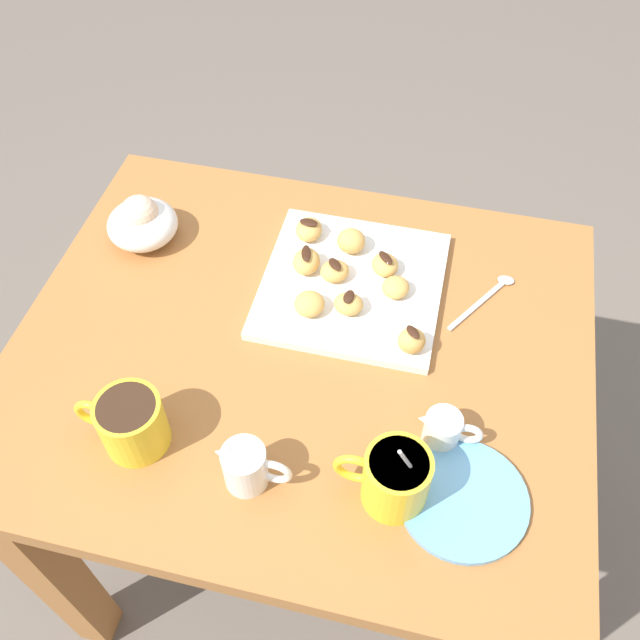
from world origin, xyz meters
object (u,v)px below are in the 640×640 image
object	(u,v)px
ice_cream_bowl	(142,222)
beignet_6	(396,287)
beignet_5	(385,265)
cream_pitcher_white	(246,466)
beignet_8	(351,241)
beignet_4	(348,304)
beignet_3	(412,341)
saucer_sky_left	(463,499)
beignet_2	(308,304)
coffee_mug_yellow_right	(130,422)
pastry_plate_square	(352,285)
beignet_0	(309,229)
dining_table	(303,397)
beignet_7	(306,261)
coffee_mug_yellow_left	(394,477)
beignet_1	(335,271)
chocolate_sauce_pitcher	(443,429)

from	to	relation	value
ice_cream_bowl	beignet_6	world-z (taller)	ice_cream_bowl
beignet_5	beignet_6	bearing A→B (deg)	119.87
beignet_6	cream_pitcher_white	bearing A→B (deg)	68.76
beignet_8	beignet_5	bearing A→B (deg)	149.90
beignet_4	beignet_6	world-z (taller)	beignet_4
cream_pitcher_white	beignet_3	world-z (taller)	cream_pitcher_white
saucer_sky_left	beignet_4	size ratio (longest dim) A/B	3.71
saucer_sky_left	beignet_2	world-z (taller)	beignet_2
coffee_mug_yellow_right	beignet_8	world-z (taller)	coffee_mug_yellow_right
pastry_plate_square	saucer_sky_left	world-z (taller)	pastry_plate_square
beignet_6	beignet_0	bearing A→B (deg)	-29.85
pastry_plate_square	cream_pitcher_white	xyz separation A→B (m)	(0.07, 0.37, 0.03)
cream_pitcher_white	ice_cream_bowl	bearing A→B (deg)	-52.13
pastry_plate_square	beignet_0	bearing A→B (deg)	-42.55
dining_table	beignet_7	xyz separation A→B (m)	(0.03, -0.15, 0.19)
beignet_3	beignet_7	xyz separation A→B (m)	(0.20, -0.12, -0.00)
ice_cream_bowl	beignet_5	distance (m)	0.43
cream_pitcher_white	beignet_7	world-z (taller)	cream_pitcher_white
pastry_plate_square	beignet_3	bearing A→B (deg)	135.12
pastry_plate_square	coffee_mug_yellow_left	distance (m)	0.37
dining_table	beignet_7	world-z (taller)	beignet_7
beignet_4	dining_table	bearing A→B (deg)	50.32
saucer_sky_left	beignet_6	distance (m)	0.36
coffee_mug_yellow_left	beignet_6	distance (m)	0.34
dining_table	pastry_plate_square	bearing A→B (deg)	-111.88
beignet_2	beignet_1	bearing A→B (deg)	-108.76
coffee_mug_yellow_right	cream_pitcher_white	distance (m)	0.17
beignet_2	beignet_4	xyz separation A→B (m)	(-0.06, -0.01, 0.00)
coffee_mug_yellow_right	beignet_2	xyz separation A→B (m)	(-0.18, -0.27, -0.02)
saucer_sky_left	coffee_mug_yellow_left	bearing A→B (deg)	7.78
chocolate_sauce_pitcher	beignet_0	xyz separation A→B (m)	(0.28, -0.34, 0.00)
chocolate_sauce_pitcher	beignet_4	distance (m)	0.26
coffee_mug_yellow_left	beignet_0	bearing A→B (deg)	-63.11
cream_pitcher_white	beignet_4	xyz separation A→B (m)	(-0.07, -0.31, -0.01)
beignet_0	coffee_mug_yellow_right	bearing A→B (deg)	71.77
saucer_sky_left	beignet_8	xyz separation A→B (m)	(0.24, -0.41, 0.03)
saucer_sky_left	beignet_4	xyz separation A→B (m)	(0.21, -0.27, 0.03)
coffee_mug_yellow_right	saucer_sky_left	xyz separation A→B (m)	(-0.46, -0.01, -0.04)
beignet_7	coffee_mug_yellow_left	bearing A→B (deg)	119.89
dining_table	beignet_0	bearing A→B (deg)	-79.54
ice_cream_bowl	beignet_2	world-z (taller)	ice_cream_bowl
chocolate_sauce_pitcher	saucer_sky_left	size ratio (longest dim) A/B	0.52
chocolate_sauce_pitcher	beignet_5	xyz separation A→B (m)	(0.13, -0.29, 0.00)
beignet_1	beignet_3	distance (m)	0.19
cream_pitcher_white	beignet_5	world-z (taller)	cream_pitcher_white
ice_cream_bowl	beignet_7	size ratio (longest dim) A/B	2.29
dining_table	beignet_4	size ratio (longest dim) A/B	19.06
ice_cream_bowl	beignet_0	bearing A→B (deg)	-168.78
cream_pitcher_white	beignet_8	bearing A→B (deg)	-96.43
beignet_0	beignet_2	bearing A→B (deg)	103.19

